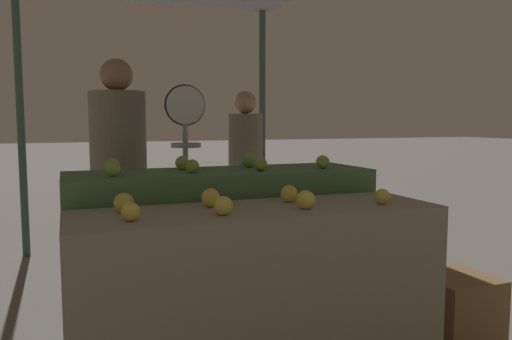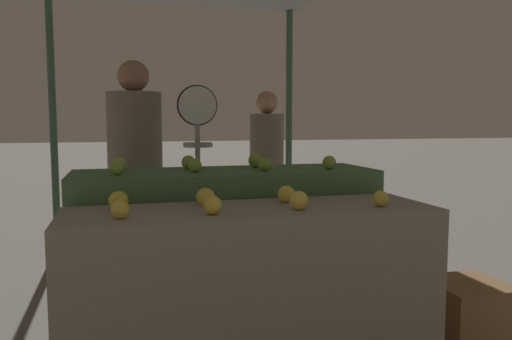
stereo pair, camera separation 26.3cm
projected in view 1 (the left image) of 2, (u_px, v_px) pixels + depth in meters
name	position (u px, v px, depth m)	size (l,w,h in m)	color
display_counter_front	(259.00, 300.00, 2.38)	(1.74, 0.55, 0.88)	gray
display_counter_back	(222.00, 256.00, 2.93)	(1.74, 0.55, 1.01)	#4C7A4C
apple_front_0	(131.00, 212.00, 2.03)	(0.08, 0.08, 0.08)	yellow
apple_front_1	(223.00, 206.00, 2.16)	(0.08, 0.08, 0.08)	yellow
apple_front_2	(306.00, 200.00, 2.31)	(0.09, 0.09, 0.09)	yellow
apple_front_3	(382.00, 197.00, 2.45)	(0.08, 0.08, 0.08)	gold
apple_front_4	(124.00, 203.00, 2.22)	(0.09, 0.09, 0.09)	gold
apple_front_5	(211.00, 198.00, 2.37)	(0.09, 0.09, 0.09)	yellow
apple_front_6	(289.00, 194.00, 2.51)	(0.09, 0.09, 0.09)	yellow
apple_back_0	(113.00, 170.00, 2.55)	(0.07, 0.07, 0.07)	#84AD3D
apple_back_1	(192.00, 166.00, 2.72)	(0.08, 0.08, 0.08)	#7AA338
apple_back_2	(261.00, 164.00, 2.85)	(0.08, 0.08, 0.08)	#7AA338
apple_back_3	(323.00, 162.00, 2.99)	(0.08, 0.08, 0.08)	#84AD3D
apple_back_4	(112.00, 165.00, 2.76)	(0.08, 0.08, 0.08)	#8EB247
apple_back_5	(182.00, 163.00, 2.91)	(0.08, 0.08, 0.08)	#84AD3D
apple_back_6	(249.00, 160.00, 3.04)	(0.09, 0.09, 0.09)	#7AA338
produce_scale	(186.00, 147.00, 3.37)	(0.28, 0.20, 1.54)	#99999E
person_vendor_at_scale	(119.00, 164.00, 3.55)	(0.41, 0.41, 1.73)	#2D2D38
person_customer_left	(245.00, 163.00, 4.58)	(0.42, 0.42, 1.56)	#2D2D38
wooden_crate_side	(456.00, 309.00, 2.91)	(0.40, 0.40, 0.40)	olive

